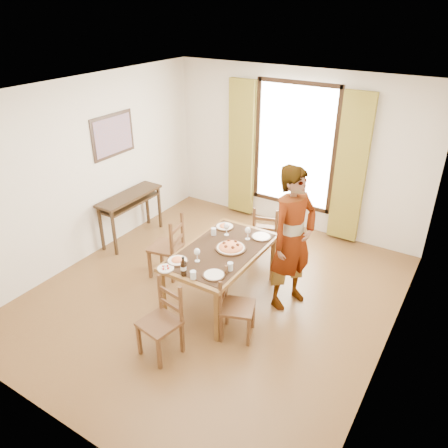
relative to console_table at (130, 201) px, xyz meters
The scene contains 22 objects.
ground 2.22m from the console_table, 16.47° to the right, with size 5.00×5.00×0.00m, color #55351A.
room_shell 2.25m from the console_table, 13.10° to the right, with size 4.60×5.10×2.74m.
console_table is the anchor object (origin of this frame).
dining_table 2.23m from the console_table, 15.85° to the right, with size 0.93×1.58×0.76m.
chair_west 1.33m from the console_table, 24.08° to the right, with size 0.50×0.50×0.95m.
chair_north 2.28m from the console_table, 16.97° to the left, with size 0.49×0.49×0.88m.
chair_south 2.81m from the console_table, 40.64° to the right, with size 0.46×0.46×0.91m.
chair_east 2.92m from the console_table, 23.14° to the right, with size 0.49×0.49×0.86m.
man 2.97m from the console_table, ahead, with size 0.68×0.82×1.92m, color gray.
plate_sw 2.16m from the console_table, 31.62° to the right, with size 0.27×0.27×0.05m, color silver, non-canonical shape.
plate_se 2.66m from the console_table, 25.76° to the right, with size 0.27×0.27×0.05m, color silver, non-canonical shape.
plate_nw 1.87m from the console_table, ahead, with size 0.27×0.27×0.05m, color silver, non-canonical shape.
plate_ne 2.44m from the console_table, ahead, with size 0.27×0.27×0.05m, color silver, non-canonical shape.
pasta_platter 2.31m from the console_table, 13.30° to the right, with size 0.40×0.40×0.10m, color red, non-canonical shape.
caprese_plate 2.27m from the console_table, 36.36° to the right, with size 0.20×0.20×0.04m, color silver, non-canonical shape.
wine_glass_a 2.28m from the console_table, 26.01° to the right, with size 0.08×0.08×0.18m, color white, non-canonical shape.
wine_glass_b 2.32m from the console_table, ahead, with size 0.08×0.08×0.18m, color white, non-canonical shape.
wine_glass_c 2.02m from the console_table, ahead, with size 0.08×0.08×0.18m, color white, non-canonical shape.
tumbler_a 2.67m from the console_table, 20.89° to the right, with size 0.07×0.07×0.10m, color silver.
tumbler_b 1.88m from the console_table, 10.12° to the right, with size 0.07×0.07×0.10m, color silver.
tumbler_c 2.59m from the console_table, 30.92° to the right, with size 0.07×0.07×0.10m, color silver.
wine_bottle 2.48m from the console_table, 32.54° to the right, with size 0.07×0.07×0.25m, color black, non-canonical shape.
Camera 1 is at (2.70, -4.08, 3.65)m, focal length 35.00 mm.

